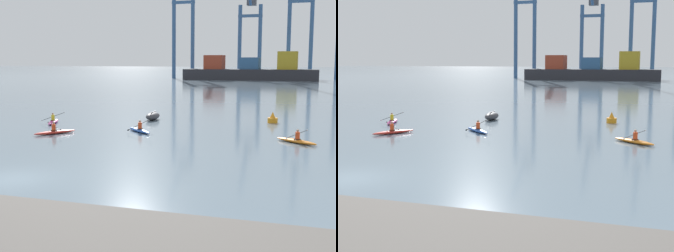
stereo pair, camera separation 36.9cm
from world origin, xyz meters
TOP-DOWN VIEW (x-y plane):
  - ground_plane at (0.00, 0.00)m, footprint 800.00×800.00m
  - container_barge at (-4.85, 117.38)m, footprint 37.96×8.44m
  - gantry_crane_west at (-27.43, 124.90)m, footprint 7.34×18.51m
  - gantry_crane_west_mid at (-7.64, 132.81)m, footprint 7.61×17.58m
  - gantry_crane_east_mid at (7.85, 130.86)m, footprint 7.80×18.81m
  - capsized_dinghy at (-1.12, 23.10)m, footprint 1.20×2.64m
  - channel_buoy at (9.89, 24.37)m, footprint 0.90×0.90m
  - kayak_orange at (12.41, 14.28)m, footprint 3.05×2.57m
  - kayak_blue at (0.46, 15.56)m, footprint 2.90×2.75m
  - kayak_red at (-5.37, 12.72)m, footprint 2.34×3.19m
  - kayak_magenta at (-8.78, 18.04)m, footprint 2.06×3.40m

SIDE VIEW (x-z plane):
  - ground_plane at x=0.00m, z-range 0.00..0.00m
  - kayak_orange at x=12.41m, z-range -0.30..0.65m
  - kayak_red at x=-5.37m, z-range -0.30..0.65m
  - kayak_blue at x=0.46m, z-range -0.36..0.71m
  - kayak_magenta at x=-8.78m, z-range -0.35..0.70m
  - capsized_dinghy at x=-1.12m, z-range -0.03..0.73m
  - channel_buoy at x=9.89m, z-range -0.14..0.86m
  - container_barge at x=-4.85m, z-range -1.47..6.62m
  - gantry_crane_west_mid at x=-7.64m, z-range -0.96..33.53m
  - gantry_crane_west at x=-27.43m, z-range 0.24..36.82m
  - gantry_crane_east_mid at x=7.85m, z-range -0.76..38.23m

